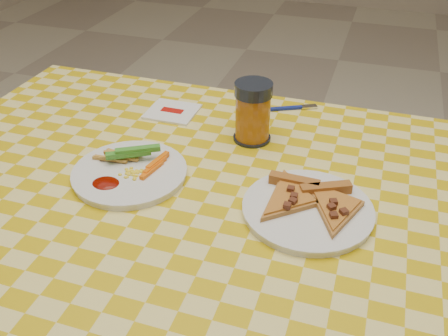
{
  "coord_description": "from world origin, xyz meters",
  "views": [
    {
      "loc": [
        0.26,
        -0.71,
        1.32
      ],
      "look_at": [
        0.01,
        0.06,
        0.78
      ],
      "focal_mm": 40.0,
      "sensor_mm": 36.0,
      "label": 1
    }
  ],
  "objects": [
    {
      "name": "fork",
      "position": [
        0.08,
        0.38,
        0.76
      ],
      "size": [
        0.12,
        0.07,
        0.01
      ],
      "rotation": [
        0.0,
        0.0,
        0.47
      ],
      "color": "navy",
      "rests_on": "table"
    },
    {
      "name": "drink_glass",
      "position": [
        0.02,
        0.21,
        0.82
      ],
      "size": [
        0.08,
        0.08,
        0.13
      ],
      "color": "black",
      "rests_on": "table"
    },
    {
      "name": "plate_left",
      "position": [
        -0.17,
        -0.0,
        0.76
      ],
      "size": [
        0.25,
        0.25,
        0.01
      ],
      "primitive_type": "cylinder",
      "rotation": [
        0.0,
        0.0,
        0.16
      ],
      "color": "white",
      "rests_on": "table"
    },
    {
      "name": "table",
      "position": [
        0.0,
        0.0,
        0.68
      ],
      "size": [
        1.28,
        0.88,
        0.76
      ],
      "color": "silver",
      "rests_on": "ground"
    },
    {
      "name": "napkin",
      "position": [
        -0.19,
        0.27,
        0.76
      ],
      "size": [
        0.12,
        0.11,
        0.01
      ],
      "rotation": [
        0.0,
        0.0,
        -0.0
      ],
      "color": "white",
      "rests_on": "table"
    },
    {
      "name": "fries_veggies",
      "position": [
        -0.17,
        0.01,
        0.78
      ],
      "size": [
        0.16,
        0.15,
        0.04
      ],
      "color": "gold",
      "rests_on": "plate_left"
    },
    {
      "name": "plate_right",
      "position": [
        0.19,
        -0.01,
        0.76
      ],
      "size": [
        0.28,
        0.28,
        0.01
      ],
      "primitive_type": "cylinder",
      "rotation": [
        0.0,
        0.0,
        0.29
      ],
      "color": "white",
      "rests_on": "table"
    },
    {
      "name": "pizza_slices",
      "position": [
        0.19,
        0.01,
        0.78
      ],
      "size": [
        0.23,
        0.21,
        0.02
      ],
      "color": "#B27A36",
      "rests_on": "plate_right"
    }
  ]
}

